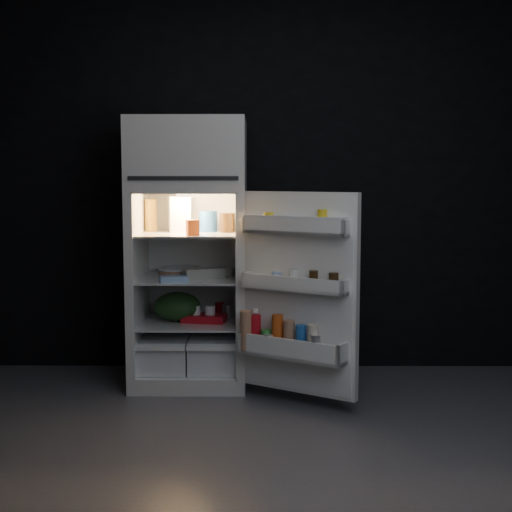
{
  "coord_description": "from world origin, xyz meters",
  "views": [
    {
      "loc": [
        -0.06,
        -3.47,
        1.39
      ],
      "look_at": [
        -0.09,
        1.0,
        0.9
      ],
      "focal_mm": 50.0,
      "sensor_mm": 36.0,
      "label": 1
    }
  ],
  "objects_px": {
    "refrigerator": "(190,243)",
    "fridge_door": "(296,296)",
    "egg_carton": "(204,274)",
    "yogurt_tray": "(204,318)",
    "milk_jug": "(180,214)"
  },
  "relations": [
    {
      "from": "fridge_door",
      "to": "milk_jug",
      "type": "xyz_separation_m",
      "value": [
        -0.76,
        0.61,
        0.46
      ]
    },
    {
      "from": "refrigerator",
      "to": "egg_carton",
      "type": "distance_m",
      "value": 0.25
    },
    {
      "from": "refrigerator",
      "to": "fridge_door",
      "type": "bearing_deg",
      "value": -39.47
    },
    {
      "from": "milk_jug",
      "to": "egg_carton",
      "type": "height_order",
      "value": "milk_jug"
    },
    {
      "from": "yogurt_tray",
      "to": "egg_carton",
      "type": "bearing_deg",
      "value": -76.03
    },
    {
      "from": "refrigerator",
      "to": "milk_jug",
      "type": "height_order",
      "value": "refrigerator"
    },
    {
      "from": "refrigerator",
      "to": "fridge_door",
      "type": "distance_m",
      "value": 0.94
    },
    {
      "from": "yogurt_tray",
      "to": "fridge_door",
      "type": "bearing_deg",
      "value": -30.48
    },
    {
      "from": "egg_carton",
      "to": "yogurt_tray",
      "type": "xyz_separation_m",
      "value": [
        -0.0,
        0.05,
        -0.31
      ]
    },
    {
      "from": "fridge_door",
      "to": "yogurt_tray",
      "type": "distance_m",
      "value": 0.81
    },
    {
      "from": "fridge_door",
      "to": "yogurt_tray",
      "type": "relative_size",
      "value": 4.21
    },
    {
      "from": "egg_carton",
      "to": "milk_jug",
      "type": "bearing_deg",
      "value": 113.36
    },
    {
      "from": "egg_carton",
      "to": "yogurt_tray",
      "type": "height_order",
      "value": "egg_carton"
    },
    {
      "from": "milk_jug",
      "to": "yogurt_tray",
      "type": "bearing_deg",
      "value": -44.1
    },
    {
      "from": "egg_carton",
      "to": "yogurt_tray",
      "type": "bearing_deg",
      "value": 71.06
    }
  ]
}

